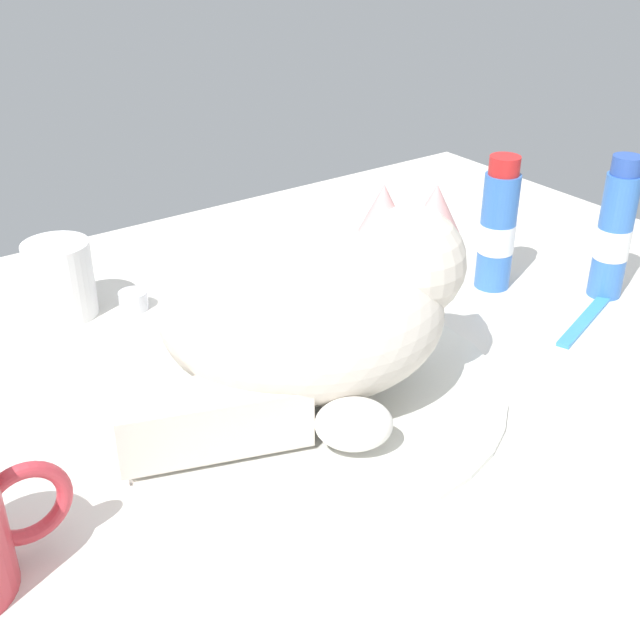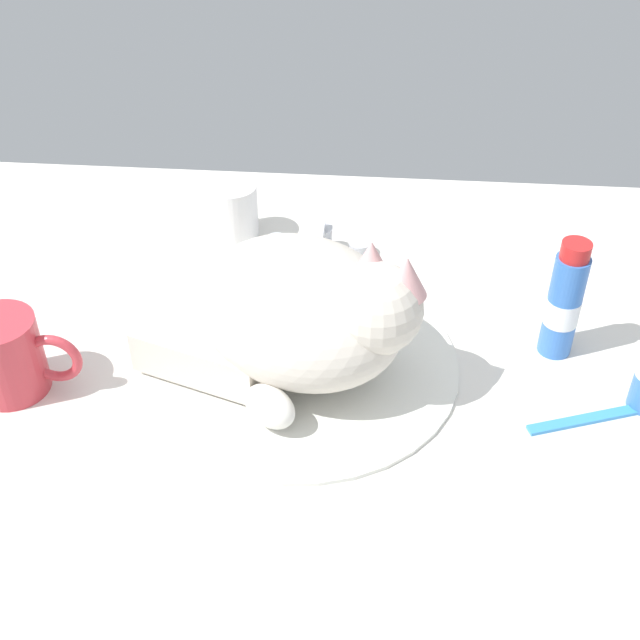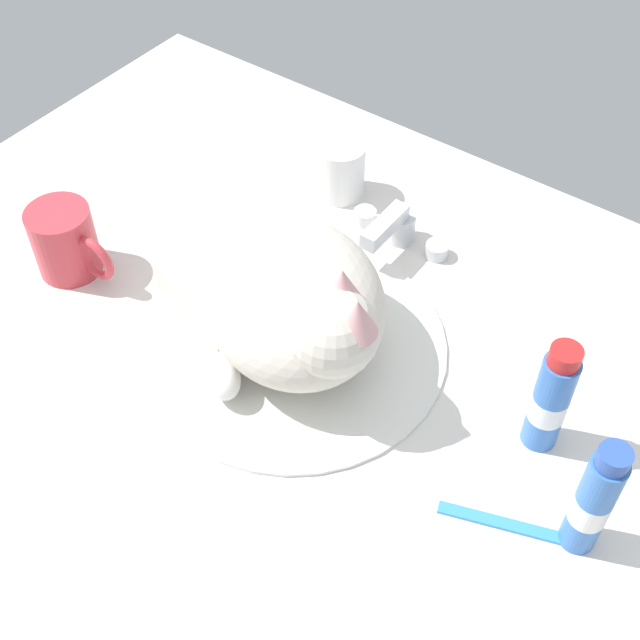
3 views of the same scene
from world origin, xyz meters
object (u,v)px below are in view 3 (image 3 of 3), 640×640
object	(u,v)px
coffee_mug	(66,242)
toothpaste_bottle	(551,400)
faucet	(396,228)
rinse_cup	(340,170)
mouthwash_bottle	(593,502)
cat	(294,305)
toothbrush	(523,527)

from	to	relation	value
coffee_mug	toothpaste_bottle	distance (cm)	56.42
faucet	rinse_cup	distance (cm)	11.75
mouthwash_bottle	cat	bearing A→B (deg)	175.87
coffee_mug	cat	bearing A→B (deg)	9.85
coffee_mug	rinse_cup	size ratio (longest dim) A/B	1.56
faucet	cat	xyz separation A→B (cm)	(0.65, -21.02, 5.22)
faucet	toothpaste_bottle	world-z (taller)	toothpaste_bottle
mouthwash_bottle	faucet	bearing A→B (deg)	145.86
cat	toothpaste_bottle	size ratio (longest dim) A/B	2.31
rinse_cup	toothbrush	bearing A→B (deg)	-35.58
toothpaste_bottle	mouthwash_bottle	bearing A→B (deg)	-45.73
coffee_mug	toothbrush	world-z (taller)	coffee_mug
rinse_cup	mouthwash_bottle	size ratio (longest dim) A/B	0.51
mouthwash_bottle	toothbrush	size ratio (longest dim) A/B	1.07
toothpaste_bottle	mouthwash_bottle	size ratio (longest dim) A/B	0.96
toothbrush	mouthwash_bottle	bearing A→B (deg)	25.25
cat	toothpaste_bottle	xyz separation A→B (cm)	(26.23, 5.49, -1.30)
cat	toothpaste_bottle	distance (cm)	26.83
cat	coffee_mug	xyz separation A→B (cm)	(-29.16, -5.06, -3.41)
rinse_cup	mouthwash_bottle	world-z (taller)	mouthwash_bottle
toothpaste_bottle	toothbrush	size ratio (longest dim) A/B	1.02
cat	toothbrush	bearing A→B (deg)	-8.70
coffee_mug	toothbrush	bearing A→B (deg)	0.52
coffee_mug	rinse_cup	xyz separation A→B (cm)	(17.51, 30.03, -0.59)
coffee_mug	mouthwash_bottle	bearing A→B (deg)	2.37
faucet	toothbrush	distance (cm)	39.62
faucet	rinse_cup	xyz separation A→B (cm)	(-11.00, 3.94, 1.22)
rinse_cup	mouthwash_bottle	bearing A→B (deg)	-31.00
toothpaste_bottle	mouthwash_bottle	xyz separation A→B (cm)	(7.74, -7.95, 0.31)
toothpaste_bottle	cat	bearing A→B (deg)	-168.17
faucet	mouthwash_bottle	bearing A→B (deg)	-34.14
faucet	cat	distance (cm)	21.67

